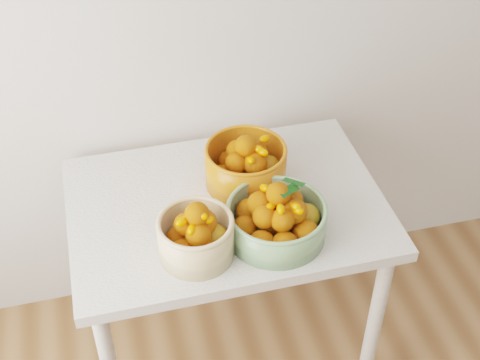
# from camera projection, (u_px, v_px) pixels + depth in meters

# --- Properties ---
(table) EXTENTS (1.00, 0.70, 0.75)m
(table) POSITION_uv_depth(u_px,v_px,m) (227.00, 224.00, 2.19)
(table) COLOR silver
(table) RESTS_ON ground
(bowl_cream) EXTENTS (0.26, 0.26, 0.19)m
(bowl_cream) POSITION_uv_depth(u_px,v_px,m) (196.00, 236.00, 1.91)
(bowl_cream) COLOR beige
(bowl_cream) RESTS_ON table
(bowl_green) EXTENTS (0.31, 0.31, 0.19)m
(bowl_green) POSITION_uv_depth(u_px,v_px,m) (277.00, 218.00, 1.98)
(bowl_green) COLOR #7DA874
(bowl_green) RESTS_ON table
(bowl_orange) EXTENTS (0.32, 0.32, 0.19)m
(bowl_orange) POSITION_uv_depth(u_px,v_px,m) (246.00, 165.00, 2.15)
(bowl_orange) COLOR #CF6013
(bowl_orange) RESTS_ON table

